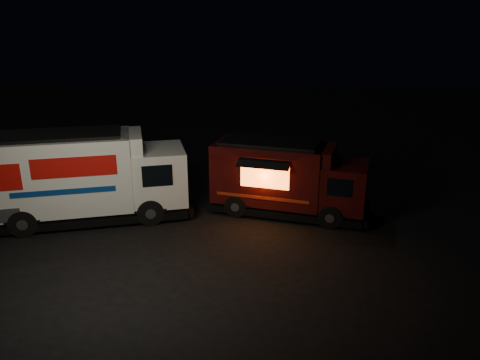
% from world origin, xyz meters
% --- Properties ---
extents(ground, '(80.00, 80.00, 0.00)m').
position_xyz_m(ground, '(0.00, 0.00, 0.00)').
color(ground, black).
rests_on(ground, ground).
extents(white_truck, '(7.70, 4.46, 3.31)m').
position_xyz_m(white_truck, '(-3.95, 1.72, 1.65)').
color(white_truck, white).
rests_on(white_truck, ground).
extents(red_truck, '(6.35, 3.55, 2.79)m').
position_xyz_m(red_truck, '(3.38, 2.71, 1.40)').
color(red_truck, '#3D0B0B').
rests_on(red_truck, ground).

